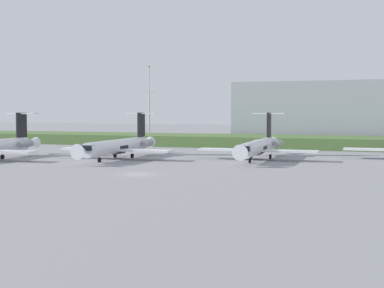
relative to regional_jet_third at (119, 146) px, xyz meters
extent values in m
plane|color=gray|center=(14.19, 7.56, -2.54)|extent=(500.00, 500.00, 0.00)
cube|color=#4C6B38|center=(14.19, 43.53, -1.13)|extent=(320.00, 20.00, 2.81)
cone|color=silver|center=(-22.84, 3.19, -0.09)|extent=(2.30, 4.00, 2.29)
cube|color=silver|center=(-16.94, -11.81, -0.69)|extent=(11.00, 3.20, 0.36)
cube|color=black|center=(-22.84, 0.19, 3.86)|extent=(0.36, 3.20, 5.20)
cube|color=silver|center=(-22.84, 0.49, 6.26)|extent=(6.80, 1.80, 0.24)
cylinder|color=gray|center=(-25.09, -1.61, 0.11)|extent=(1.50, 3.40, 1.50)
cylinder|color=gray|center=(-20.59, -1.61, 0.11)|extent=(1.50, 3.40, 1.50)
cylinder|color=black|center=(-20.94, -8.41, -2.09)|extent=(0.35, 0.90, 0.90)
cylinder|color=silver|center=(0.00, -0.59, -0.09)|extent=(2.70, 24.00, 2.70)
cone|color=silver|center=(0.00, -14.09, -0.09)|extent=(2.70, 3.00, 2.70)
cone|color=silver|center=(0.00, 13.41, -0.09)|extent=(2.30, 4.00, 2.29)
cube|color=black|center=(0.00, -12.19, 0.39)|extent=(2.02, 1.80, 0.90)
cylinder|color=black|center=(0.00, -0.59, -0.24)|extent=(2.76, 3.60, 2.76)
cube|color=silver|center=(-5.90, -1.59, -0.69)|extent=(11.00, 3.20, 0.36)
cube|color=silver|center=(5.91, -1.59, -0.69)|extent=(11.00, 3.20, 0.36)
cube|color=black|center=(0.00, 10.41, 3.86)|extent=(0.36, 3.20, 5.20)
cube|color=silver|center=(0.00, 10.71, 6.26)|extent=(6.80, 1.80, 0.24)
cylinder|color=gray|center=(-2.25, 8.61, 0.11)|extent=(1.50, 3.40, 1.50)
cylinder|color=gray|center=(2.25, 8.61, 0.11)|extent=(1.50, 3.40, 1.50)
cylinder|color=gray|center=(0.00, -8.03, -1.54)|extent=(0.20, 0.20, 0.65)
cylinder|color=black|center=(0.00, -8.03, -2.09)|extent=(0.30, 0.90, 0.90)
cylinder|color=black|center=(-1.90, 1.81, -2.09)|extent=(0.35, 0.90, 0.90)
cylinder|color=black|center=(1.90, 1.81, -2.09)|extent=(0.35, 0.90, 0.90)
cylinder|color=silver|center=(26.23, 6.69, -0.09)|extent=(2.70, 24.00, 2.70)
cone|color=silver|center=(26.23, -6.81, -0.09)|extent=(2.70, 3.00, 2.70)
cone|color=silver|center=(26.23, 20.69, -0.09)|extent=(2.30, 4.00, 2.29)
cube|color=black|center=(26.23, -4.91, 0.39)|extent=(2.02, 1.80, 0.90)
cylinder|color=black|center=(26.23, 6.69, -0.24)|extent=(2.76, 3.60, 2.76)
cube|color=silver|center=(20.33, 5.69, -0.69)|extent=(11.00, 3.20, 0.36)
cube|color=silver|center=(32.14, 5.69, -0.69)|extent=(11.00, 3.20, 0.36)
cube|color=black|center=(26.23, 17.69, 3.86)|extent=(0.36, 3.20, 5.20)
cube|color=silver|center=(26.23, 17.99, 6.26)|extent=(6.80, 1.80, 0.24)
cylinder|color=gray|center=(23.98, 15.89, 0.11)|extent=(1.50, 3.40, 1.50)
cylinder|color=gray|center=(28.48, 15.89, 0.11)|extent=(1.50, 3.40, 1.50)
cylinder|color=gray|center=(26.23, -0.75, -1.54)|extent=(0.20, 0.20, 0.65)
cylinder|color=black|center=(26.23, -0.75, -2.09)|extent=(0.30, 0.90, 0.90)
cylinder|color=black|center=(24.33, 9.09, -2.09)|extent=(0.35, 0.90, 0.90)
cylinder|color=black|center=(28.13, 9.09, -2.09)|extent=(0.35, 0.90, 0.90)
cube|color=silver|center=(47.08, 15.22, -0.69)|extent=(11.00, 3.20, 0.36)
cylinder|color=#B2B2B7|center=(-20.18, 61.24, 4.99)|extent=(0.50, 0.50, 15.06)
cylinder|color=#B2B2B7|center=(-20.18, 61.24, 16.58)|extent=(0.28, 0.28, 8.11)
cube|color=#B2B2B7|center=(-20.18, 61.24, 12.93)|extent=(4.40, 0.20, 0.20)
sphere|color=red|center=(-20.18, 61.24, 20.89)|extent=(0.50, 0.50, 0.50)
cube|color=#9EA3AD|center=(38.86, 66.03, 6.34)|extent=(61.57, 20.46, 17.75)
camera|label=1|loc=(46.36, -91.99, 6.73)|focal=48.87mm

